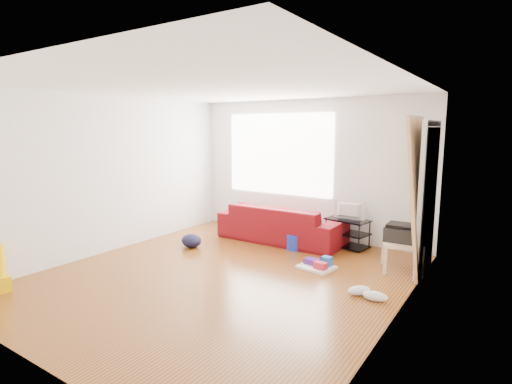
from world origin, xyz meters
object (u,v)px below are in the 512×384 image
Objects in this scene: tv_stand at (347,233)px; cleaning_tray at (318,265)px; backpack at (192,247)px; bucket at (294,249)px; sofa at (281,240)px; side_table at (402,246)px.

cleaning_tray is (0.04, -1.24, -0.20)m from tv_stand.
tv_stand reaches higher than cleaning_tray.
tv_stand is 1.93× the size of backpack.
cleaning_tray is at bearing -41.38° from bucket.
backpack is (-2.23, -0.20, -0.05)m from cleaning_tray.
sofa reaches higher than cleaning_tray.
side_table is at bearing -21.14° from tv_stand.
bucket is at bearing 48.54° from backpack.
sofa is at bearing 139.96° from cleaning_tray.
backpack is at bearing -135.47° from tv_stand.
tv_stand is at bearing -166.46° from sofa.
sofa reaches higher than bucket.
sofa is at bearing -155.41° from tv_stand.
side_table reaches higher than cleaning_tray.
sofa is 2.23m from side_table.
sofa is 5.67× the size of backpack.
side_table is at bearing 33.67° from backpack.
cleaning_tray is 2.24m from backpack.
sofa is 4.26× the size of cleaning_tray.
sofa is at bearing 142.18° from bucket.
backpack is at bearing -166.33° from side_table.
side_table is (1.05, -0.66, 0.11)m from tv_stand.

